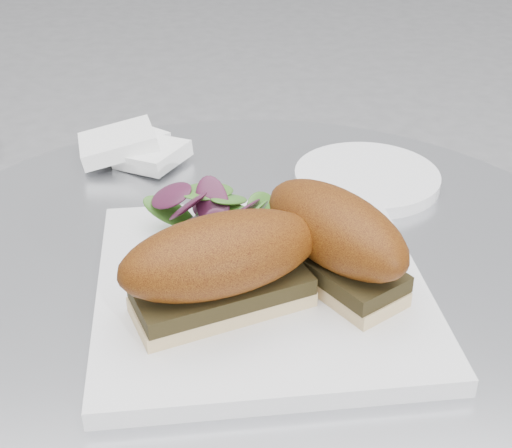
{
  "coord_description": "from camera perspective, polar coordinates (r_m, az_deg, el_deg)",
  "views": [
    {
      "loc": [
        -0.03,
        -0.51,
        1.1
      ],
      "look_at": [
        0.01,
        0.03,
        0.77
      ],
      "focal_mm": 50.0,
      "sensor_mm": 36.0,
      "label": 1
    }
  ],
  "objects": [
    {
      "name": "sandwich_right",
      "position": [
        0.58,
        6.29,
        -1.06
      ],
      "size": [
        0.14,
        0.16,
        0.08
      ],
      "rotation": [
        0.0,
        0.0,
        -0.99
      ],
      "color": "#D0AF82",
      "rests_on": "plate"
    },
    {
      "name": "salad",
      "position": [
        0.65,
        -2.88,
        1.36
      ],
      "size": [
        0.1,
        0.1,
        0.05
      ],
      "primitive_type": null,
      "color": "#4D802A",
      "rests_on": "plate"
    },
    {
      "name": "saucer",
      "position": [
        0.78,
        8.85,
        3.67
      ],
      "size": [
        0.16,
        0.16,
        0.01
      ],
      "primitive_type": "cylinder",
      "color": "white",
      "rests_on": "table"
    },
    {
      "name": "plate",
      "position": [
        0.6,
        0.4,
        -5.14
      ],
      "size": [
        0.28,
        0.28,
        0.02
      ],
      "primitive_type": "cube",
      "rotation": [
        0.0,
        0.0,
        0.05
      ],
      "color": "white",
      "rests_on": "table"
    },
    {
      "name": "napkin",
      "position": [
        0.83,
        -9.64,
        5.56
      ],
      "size": [
        0.12,
        0.12,
        0.02
      ],
      "primitive_type": null,
      "rotation": [
        0.0,
        0.0,
        -0.1
      ],
      "color": "white",
      "rests_on": "table"
    },
    {
      "name": "sandwich_left",
      "position": [
        0.54,
        -2.8,
        -3.23
      ],
      "size": [
        0.18,
        0.12,
        0.08
      ],
      "rotation": [
        0.0,
        0.0,
        0.36
      ],
      "color": "#D0AF82",
      "rests_on": "plate"
    }
  ]
}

